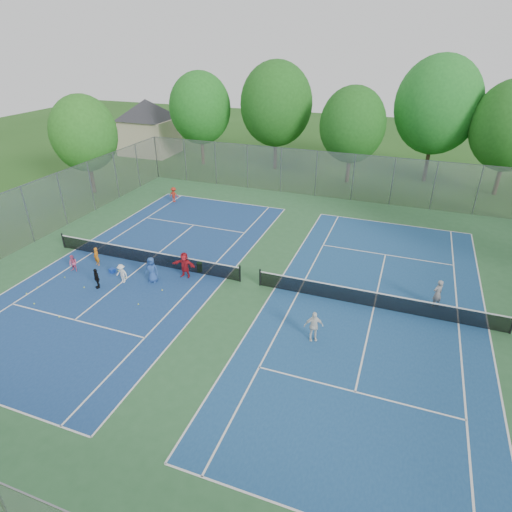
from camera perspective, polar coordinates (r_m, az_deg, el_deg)
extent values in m
plane|color=#235119|center=(24.72, -0.81, -3.68)|extent=(120.00, 120.00, 0.00)
cube|color=#2D6035|center=(24.72, -0.81, -3.67)|extent=(32.00, 32.00, 0.01)
cube|color=navy|center=(27.70, -14.45, -0.92)|extent=(10.97, 23.77, 0.01)
cube|color=navy|center=(23.50, 15.44, -6.59)|extent=(10.97, 23.77, 0.01)
cube|color=black|center=(27.50, -14.56, -0.12)|extent=(12.87, 0.10, 0.91)
cube|color=black|center=(23.27, 15.58, -5.69)|extent=(12.87, 0.10, 0.91)
cube|color=gray|center=(38.08, 8.01, 10.79)|extent=(32.00, 0.10, 4.00)
cube|color=gray|center=(32.64, -28.17, 4.85)|extent=(0.10, 32.00, 4.00)
cube|color=#B7A88C|center=(53.91, -14.06, 15.20)|extent=(6.00, 5.00, 4.00)
pyramid|color=#2D2D33|center=(53.23, -14.60, 19.61)|extent=(11.03, 11.03, 2.20)
cylinder|color=#443326|center=(48.28, -7.16, 14.10)|extent=(0.36, 0.36, 3.50)
ellipsoid|color=#1F681E|center=(47.50, -7.46, 18.97)|extent=(6.40, 6.40, 7.36)
cylinder|color=#443326|center=(46.14, 2.58, 13.88)|extent=(0.36, 0.36, 3.85)
ellipsoid|color=#1E5A1A|center=(45.27, 2.71, 19.57)|extent=(7.20, 7.20, 8.28)
cylinder|color=#443326|center=(42.60, 12.21, 11.65)|extent=(0.36, 0.36, 3.15)
ellipsoid|color=#1D5919|center=(41.76, 12.74, 16.69)|extent=(6.00, 6.00, 6.90)
cylinder|color=#443326|center=(45.01, 21.90, 11.85)|extent=(0.36, 0.36, 4.20)
ellipsoid|color=#1F6C22|center=(44.10, 23.06, 18.01)|extent=(7.60, 7.60, 8.74)
cylinder|color=#443326|center=(43.76, 29.65, 9.34)|extent=(0.36, 0.36, 3.50)
ellipsoid|color=#1F591A|center=(42.89, 30.98, 14.65)|extent=(6.60, 6.60, 7.59)
cylinder|color=#443326|center=(41.47, -21.08, 10.00)|extent=(0.36, 0.36, 3.15)
ellipsoid|color=#27681E|center=(40.63, -21.98, 14.92)|extent=(5.60, 5.60, 6.44)
cube|color=#1741B3|center=(27.17, -18.62, -1.86)|extent=(0.38, 0.38, 0.26)
cube|color=#268E28|center=(26.04, -7.54, -1.47)|extent=(0.39, 0.39, 0.58)
imported|color=orange|center=(28.14, -20.50, -0.07)|extent=(0.49, 0.39, 1.18)
imported|color=#D3527D|center=(27.97, -23.20, -0.92)|extent=(0.52, 0.41, 1.06)
imported|color=silver|center=(25.70, -17.46, -2.26)|extent=(0.78, 0.48, 1.17)
imported|color=black|center=(25.63, -20.48, -2.81)|extent=(0.76, 0.64, 1.22)
imported|color=#274B90|center=(25.25, -13.74, -1.80)|extent=(0.85, 0.65, 1.55)
imported|color=#AA1822|center=(25.35, -9.50, -1.18)|extent=(1.48, 0.49, 1.59)
imported|color=#AF2819|center=(37.33, -10.90, 8.03)|extent=(0.86, 0.51, 1.30)
imported|color=gray|center=(24.24, 23.04, -4.63)|extent=(0.69, 0.67, 1.60)
imported|color=white|center=(20.24, 7.67, -9.25)|extent=(0.99, 0.70, 1.55)
sphere|color=#B8D732|center=(27.25, -27.09, -3.76)|extent=(0.07, 0.07, 0.07)
sphere|color=yellow|center=(26.36, -16.98, -2.79)|extent=(0.07, 0.07, 0.07)
sphere|color=#C5E535|center=(26.16, -21.93, -3.92)|extent=(0.07, 0.07, 0.07)
sphere|color=#C6E635|center=(23.68, -15.42, -6.25)|extent=(0.07, 0.07, 0.07)
sphere|color=#EBF038|center=(24.08, -24.76, -7.42)|extent=(0.07, 0.07, 0.07)
sphere|color=#CDF038|center=(25.75, -27.46, -5.70)|extent=(0.07, 0.07, 0.07)
sphere|color=#B9D631|center=(27.64, -24.15, -2.64)|extent=(0.07, 0.07, 0.07)
sphere|color=#A6C72E|center=(25.72, -17.88, -3.74)|extent=(0.07, 0.07, 0.07)
sphere|color=#E4F338|center=(24.58, -12.41, -4.51)|extent=(0.07, 0.07, 0.07)
sphere|color=#CCE334|center=(26.55, -17.45, -2.63)|extent=(0.07, 0.07, 0.07)
sphere|color=#CCF138|center=(27.21, -17.86, -1.93)|extent=(0.07, 0.07, 0.07)
sphere|color=#B6DF34|center=(26.91, -28.27, -4.46)|extent=(0.07, 0.07, 0.07)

